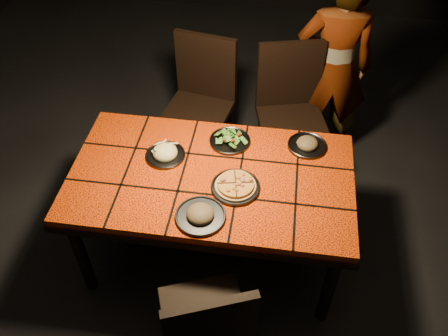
# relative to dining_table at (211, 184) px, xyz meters

# --- Properties ---
(room_shell) EXTENTS (6.04, 7.04, 3.08)m
(room_shell) POSITION_rel_dining_table_xyz_m (0.00, 0.00, 0.83)
(room_shell) COLOR black
(room_shell) RESTS_ON ground
(dining_table) EXTENTS (1.62, 0.92, 0.75)m
(dining_table) POSITION_rel_dining_table_xyz_m (0.00, 0.00, 0.00)
(dining_table) COLOR #FA4007
(dining_table) RESTS_ON ground
(chair_near) EXTENTS (0.54, 0.54, 0.92)m
(chair_near) POSITION_rel_dining_table_xyz_m (0.11, -0.78, -0.14)
(chair_near) COLOR black
(chair_near) RESTS_ON ground
(chair_far_left) EXTENTS (0.53, 0.53, 1.01)m
(chair_far_left) POSITION_rel_dining_table_xyz_m (-0.23, 0.94, -0.09)
(chair_far_left) COLOR black
(chair_far_left) RESTS_ON ground
(chair_far_right) EXTENTS (0.56, 0.56, 1.02)m
(chair_far_right) POSITION_rel_dining_table_xyz_m (0.42, 0.92, -0.09)
(chair_far_right) COLOR black
(chair_far_right) RESTS_ON ground
(diner) EXTENTS (0.57, 0.39, 1.52)m
(diner) POSITION_rel_dining_table_xyz_m (0.70, 1.16, 0.09)
(diner) COLOR brown
(diner) RESTS_ON ground
(plate_pizza) EXTENTS (0.27, 0.27, 0.04)m
(plate_pizza) POSITION_rel_dining_table_xyz_m (0.15, -0.08, 0.10)
(plate_pizza) COLOR #3E3E43
(plate_pizza) RESTS_ON dining_table
(plate_pasta) EXTENTS (0.23, 0.23, 0.08)m
(plate_pasta) POSITION_rel_dining_table_xyz_m (-0.29, 0.11, 0.10)
(plate_pasta) COLOR #3E3E43
(plate_pasta) RESTS_ON dining_table
(plate_salad) EXTENTS (0.25, 0.25, 0.07)m
(plate_salad) POSITION_rel_dining_table_xyz_m (0.07, 0.29, 0.10)
(plate_salad) COLOR #3E3E43
(plate_salad) RESTS_ON dining_table
(plate_mushroom_a) EXTENTS (0.27, 0.27, 0.09)m
(plate_mushroom_a) POSITION_rel_dining_table_xyz_m (-0.00, -0.31, 0.10)
(plate_mushroom_a) COLOR #3E3E43
(plate_mushroom_a) RESTS_ON dining_table
(plate_mushroom_b) EXTENTS (0.23, 0.23, 0.08)m
(plate_mushroom_b) POSITION_rel_dining_table_xyz_m (0.53, 0.31, 0.10)
(plate_mushroom_b) COLOR #3E3E43
(plate_mushroom_b) RESTS_ON dining_table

